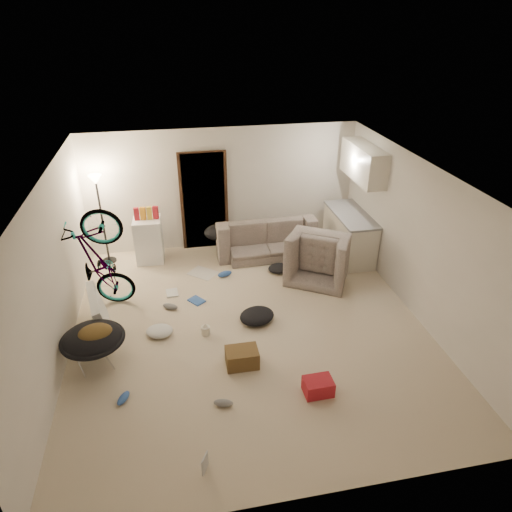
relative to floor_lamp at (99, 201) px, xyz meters
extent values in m
cube|color=beige|center=(2.40, -2.65, -1.32)|extent=(5.50, 6.00, 0.02)
cube|color=white|center=(2.40, -2.65, 1.20)|extent=(5.50, 6.00, 0.02)
cube|color=silver|center=(2.40, 0.36, -0.06)|extent=(5.50, 0.02, 2.50)
cube|color=silver|center=(2.40, -5.66, -0.06)|extent=(5.50, 0.02, 2.50)
cube|color=silver|center=(-0.36, -2.65, -0.06)|extent=(0.02, 6.00, 2.50)
cube|color=silver|center=(5.16, -2.65, -0.06)|extent=(0.02, 6.00, 2.50)
cube|color=black|center=(2.00, 0.32, -0.29)|extent=(0.85, 0.10, 2.04)
cube|color=#372013|center=(2.00, 0.29, -0.29)|extent=(0.97, 0.04, 2.10)
cylinder|color=black|center=(0.00, 0.00, -1.29)|extent=(0.28, 0.28, 0.03)
cylinder|color=black|center=(0.00, 0.00, -0.46)|extent=(0.04, 0.04, 1.70)
cone|color=#FFE0A5|center=(0.00, 0.00, 0.41)|extent=(0.24, 0.24, 0.18)
cube|color=silver|center=(4.83, -0.65, -0.87)|extent=(0.60, 1.50, 0.88)
cube|color=gray|center=(4.83, -0.65, -0.41)|extent=(0.64, 1.54, 0.04)
cube|color=silver|center=(4.96, -0.65, 0.64)|extent=(0.38, 1.40, 0.65)
imported|color=#373F37|center=(3.16, -0.20, -1.01)|extent=(2.03, 0.83, 0.59)
imported|color=#373F37|center=(4.04, -1.30, -0.95)|extent=(1.44, 1.39, 0.71)
imported|color=black|center=(0.10, -1.65, -0.81)|extent=(1.98, 1.03, 1.10)
imported|color=#A71923|center=(1.42, -5.20, -1.30)|extent=(0.28, 0.25, 0.02)
cube|color=white|center=(0.83, -0.10, -0.86)|extent=(0.55, 0.55, 0.90)
cube|color=#A71923|center=(0.66, -0.10, -0.31)|extent=(0.10, 0.07, 0.30)
cube|color=orange|center=(0.78, -0.10, -0.31)|extent=(0.11, 0.09, 0.30)
cube|color=gold|center=(0.90, -0.10, -0.31)|extent=(0.10, 0.08, 0.30)
cube|color=#A71923|center=(1.02, -0.10, -0.31)|extent=(0.12, 0.10, 0.30)
cylinder|color=silver|center=(0.10, -3.12, -1.10)|extent=(0.59, 0.59, 0.41)
ellipsoid|color=black|center=(0.10, -3.12, -0.85)|extent=(0.82, 0.82, 0.35)
torus|color=black|center=(0.10, -3.12, -0.85)|extent=(0.89, 0.89, 0.06)
ellipsoid|color=brown|center=(0.15, -3.15, -0.74)|extent=(0.57, 0.52, 0.22)
ellipsoid|color=black|center=(2.21, -0.20, -0.77)|extent=(0.57, 0.47, 0.28)
cube|color=silver|center=(0.10, -2.32, -0.98)|extent=(0.46, 1.03, 0.67)
cube|color=brown|center=(2.13, -3.52, -1.18)|extent=(0.46, 0.33, 0.26)
cube|color=#A71923|center=(3.03, -4.25, -1.20)|extent=(0.38, 0.29, 0.22)
cylinder|color=silver|center=(1.69, -2.73, -1.24)|extent=(0.14, 0.14, 0.14)
cone|color=silver|center=(1.69, -2.73, -1.13)|extent=(0.08, 0.08, 0.06)
cube|color=beige|center=(1.81, -0.84, -1.30)|extent=(0.64, 0.63, 0.01)
cube|color=#325DB4|center=(1.62, -1.78, -1.29)|extent=(0.32, 0.34, 0.03)
cube|color=silver|center=(1.21, -1.45, -1.29)|extent=(0.23, 0.28, 0.02)
ellipsoid|color=#325DB4|center=(2.21, -1.04, -1.25)|extent=(0.31, 0.20, 0.11)
ellipsoid|color=slate|center=(1.16, -1.93, -1.26)|extent=(0.29, 0.22, 0.10)
ellipsoid|color=#325DB4|center=(0.50, -3.91, -1.26)|extent=(0.21, 0.27, 0.09)
ellipsoid|color=slate|center=(1.77, -4.24, -1.26)|extent=(0.27, 0.17, 0.09)
ellipsoid|color=black|center=(2.55, -2.53, -1.21)|extent=(0.72, 0.67, 0.19)
ellipsoid|color=black|center=(3.27, -1.04, -1.24)|extent=(0.52, 0.49, 0.13)
ellipsoid|color=silver|center=(0.98, -2.60, -1.24)|extent=(0.47, 0.42, 0.13)
camera|label=1|loc=(1.37, -8.47, 3.20)|focal=32.00mm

